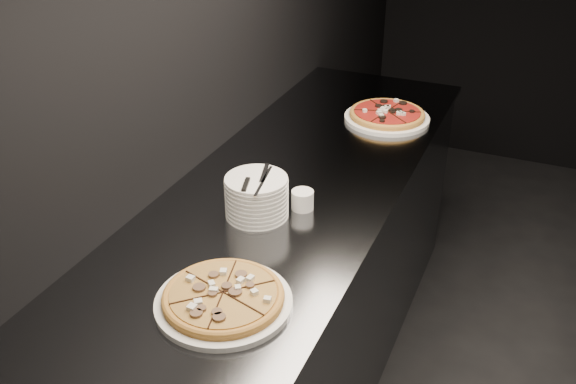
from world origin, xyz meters
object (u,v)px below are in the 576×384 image
at_px(counter, 289,290).
at_px(pizza_mushroom, 223,298).
at_px(cutlery, 256,180).
at_px(ramekin, 303,199).
at_px(pizza_tomato, 387,115).
at_px(plate_stack, 257,197).

relative_size(counter, pizza_mushroom, 6.21).
relative_size(counter, cutlery, 11.52).
distance_m(pizza_mushroom, cutlery, 0.45).
distance_m(counter, ramekin, 0.52).
distance_m(pizza_tomato, cutlery, 0.94).
distance_m(pizza_mushroom, ramekin, 0.53).
height_order(pizza_mushroom, ramekin, ramekin).
relative_size(cutlery, ramekin, 2.94).
xyz_separation_m(pizza_mushroom, pizza_tomato, (0.05, 1.34, 0.00)).
height_order(plate_stack, cutlery, cutlery).
bearing_deg(ramekin, pizza_mushroom, -90.20).
xyz_separation_m(pizza_mushroom, plate_stack, (-0.12, 0.43, 0.04)).
bearing_deg(plate_stack, pizza_tomato, 79.51).
distance_m(counter, pizza_mushroom, 0.82).
bearing_deg(pizza_tomato, plate_stack, -100.49).
xyz_separation_m(pizza_mushroom, ramekin, (0.00, 0.53, 0.01)).
height_order(counter, ramekin, ramekin).
height_order(pizza_tomato, plate_stack, plate_stack).
relative_size(counter, plate_stack, 12.35).
bearing_deg(plate_stack, ramekin, 39.14).
bearing_deg(cutlery, pizza_mushroom, -92.38).
bearing_deg(cutlery, plate_stack, 100.88).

